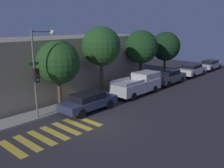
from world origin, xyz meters
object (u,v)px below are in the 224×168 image
Objects in this scene: pickup_truck at (138,84)px; sedan_near_corner at (88,101)px; tree_near_corner at (58,63)px; traffic_light_pole at (39,64)px; tree_behind_truck at (166,46)px; tree_far_end at (141,47)px; sedan_middle at (168,77)px; sedan_tail_of_row at (210,65)px; sedan_far_end at (192,70)px; tree_midblock at (101,46)px.

sedan_near_corner is at bearing 180.00° from pickup_truck.
sedan_near_corner is 3.60m from tree_near_corner.
traffic_light_pole reaches higher than tree_behind_truck.
traffic_light_pole is at bearing -176.18° from tree_far_end.
pickup_truck reaches higher than sedan_middle.
sedan_tail_of_row is (26.05, -1.27, -2.97)m from traffic_light_pole.
tree_near_corner is 10.35m from tree_far_end.
sedan_middle is at bearing -142.26° from tree_behind_truck.
tree_near_corner is (-7.12, 2.10, 2.54)m from pickup_truck.
sedan_middle is (11.52, 0.00, 0.06)m from sedan_near_corner.
sedan_far_end is at bearing 0.00° from sedan_middle.
sedan_middle is 0.75× the size of tree_midblock.
sedan_middle is at bearing -4.99° from traffic_light_pole.
tree_behind_truck is at bearing 14.55° from pickup_truck.
sedan_tail_of_row is 0.89× the size of tree_near_corner.
tree_near_corner is 15.21m from tree_behind_truck.
sedan_far_end reaches higher than sedan_near_corner.
tree_midblock is at bearing -180.00° from tree_behind_truck.
pickup_truck is 8.80m from tree_behind_truck.
tree_far_end is (5.83, 0.00, -0.43)m from tree_midblock.
tree_near_corner is at bearing -180.00° from tree_far_end.
tree_midblock is at bearing 7.18° from traffic_light_pole.
traffic_light_pole is 1.31× the size of sedan_tail_of_row.
tree_behind_truck is (4.87, 0.00, -0.26)m from tree_far_end.
sedan_far_end is 0.78× the size of tree_far_end.
tree_far_end is at bearing 165.06° from sedan_far_end.
sedan_near_corner is 5.48m from tree_midblock.
traffic_light_pole is 1.05× the size of tree_far_end.
traffic_light_pole is 1.30× the size of sedan_middle.
tree_near_corner is (-0.98, 2.10, 2.76)m from sedan_near_corner.
pickup_truck is 1.02× the size of tree_near_corner.
tree_far_end is (12.40, 0.83, 0.26)m from traffic_light_pole.
sedan_near_corner is (3.05, -1.27, -2.95)m from traffic_light_pole.
sedan_middle is 12.96m from tree_near_corner.
tree_midblock is 5.85m from tree_far_end.
tree_near_corner is at bearing -180.00° from tree_midblock.
tree_near_corner is at bearing 163.56° from pickup_truck.
pickup_truck is (6.14, -0.00, 0.22)m from sedan_near_corner.
tree_behind_truck reaches higher than tree_near_corner.
tree_far_end is 4.88m from tree_behind_truck.
tree_far_end is (10.34, 0.00, 0.45)m from tree_near_corner.
traffic_light_pole reaches higher than pickup_truck.
tree_far_end reaches higher than sedan_near_corner.
pickup_truck reaches higher than sedan_far_end.
tree_far_end reaches higher than sedan_far_end.
tree_near_corner is 0.95× the size of tree_behind_truck.
sedan_far_end is 0.97× the size of sedan_tail_of_row.
sedan_tail_of_row is at bearing -2.80° from traffic_light_pole.
tree_midblock is (3.52, 2.10, 3.64)m from sedan_near_corner.
traffic_light_pole is 1.34× the size of sedan_far_end.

